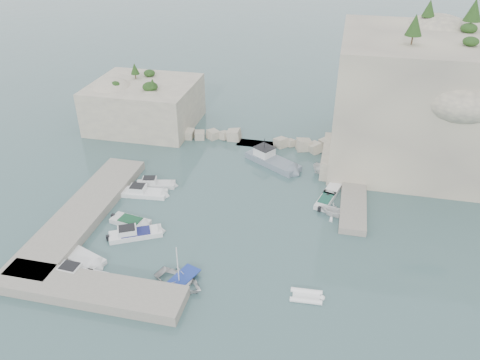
% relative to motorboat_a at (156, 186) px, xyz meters
% --- Properties ---
extents(ground, '(400.00, 400.00, 0.00)m').
position_rel_motorboat_a_xyz_m(ground, '(11.32, -6.95, 0.00)').
color(ground, '#426264').
rests_on(ground, ground).
extents(cliff_east, '(26.00, 22.00, 17.00)m').
position_rel_motorboat_a_xyz_m(cliff_east, '(34.32, 16.05, 8.50)').
color(cliff_east, beige).
rests_on(cliff_east, ground).
extents(cliff_terrace, '(8.00, 10.00, 2.50)m').
position_rel_motorboat_a_xyz_m(cliff_terrace, '(24.32, 11.05, 1.25)').
color(cliff_terrace, beige).
rests_on(cliff_terrace, ground).
extents(outcrop_west, '(16.00, 14.00, 7.00)m').
position_rel_motorboat_a_xyz_m(outcrop_west, '(-8.68, 18.05, 3.50)').
color(outcrop_west, beige).
rests_on(outcrop_west, ground).
extents(quay_west, '(5.00, 24.00, 1.10)m').
position_rel_motorboat_a_xyz_m(quay_west, '(-5.68, -7.95, 0.55)').
color(quay_west, '#9E9689').
rests_on(quay_west, ground).
extents(quay_south, '(18.00, 4.00, 1.10)m').
position_rel_motorboat_a_xyz_m(quay_south, '(1.32, -19.45, 0.55)').
color(quay_south, '#9E9689').
rests_on(quay_south, ground).
extents(ledge_east, '(3.00, 16.00, 0.80)m').
position_rel_motorboat_a_xyz_m(ledge_east, '(24.82, 3.05, 0.40)').
color(ledge_east, '#9E9689').
rests_on(ledge_east, ground).
extents(breakwater, '(28.00, 3.00, 1.40)m').
position_rel_motorboat_a_xyz_m(breakwater, '(10.32, 15.05, 0.70)').
color(breakwater, beige).
rests_on(breakwater, ground).
extents(motorboat_a, '(5.66, 2.74, 1.40)m').
position_rel_motorboat_a_xyz_m(motorboat_a, '(0.00, 0.00, 0.00)').
color(motorboat_a, silver).
rests_on(motorboat_a, ground).
extents(motorboat_b, '(6.23, 2.55, 1.40)m').
position_rel_motorboat_a_xyz_m(motorboat_b, '(-0.58, -2.23, 0.00)').
color(motorboat_b, white).
rests_on(motorboat_b, ground).
extents(motorboat_c, '(5.21, 2.62, 0.70)m').
position_rel_motorboat_a_xyz_m(motorboat_c, '(0.23, -8.23, 0.00)').
color(motorboat_c, silver).
rests_on(motorboat_c, ground).
extents(motorboat_d, '(6.40, 4.53, 1.40)m').
position_rel_motorboat_a_xyz_m(motorboat_d, '(1.77, -10.29, 0.00)').
color(motorboat_d, white).
rests_on(motorboat_d, ground).
extents(motorboat_e, '(5.22, 3.55, 0.70)m').
position_rel_motorboat_a_xyz_m(motorboat_e, '(-1.60, -15.31, 0.00)').
color(motorboat_e, silver).
rests_on(motorboat_e, ground).
extents(motorboat_f, '(6.21, 2.19, 1.40)m').
position_rel_motorboat_a_xyz_m(motorboat_f, '(-0.97, -17.61, 0.00)').
color(motorboat_f, white).
rests_on(motorboat_f, ground).
extents(rowboat, '(6.12, 5.24, 1.07)m').
position_rel_motorboat_a_xyz_m(rowboat, '(8.89, -16.42, 0.00)').
color(rowboat, silver).
rests_on(rowboat, ground).
extents(inflatable_dinghy, '(3.31, 1.75, 0.44)m').
position_rel_motorboat_a_xyz_m(inflatable_dinghy, '(20.87, -15.43, 0.00)').
color(inflatable_dinghy, white).
rests_on(inflatable_dinghy, ground).
extents(tender_east_a, '(4.07, 3.78, 1.76)m').
position_rel_motorboat_a_xyz_m(tender_east_a, '(22.63, -1.50, 0.00)').
color(tender_east_a, white).
rests_on(tender_east_a, ground).
extents(tender_east_b, '(2.69, 4.81, 0.70)m').
position_rel_motorboat_a_xyz_m(tender_east_b, '(21.50, 1.01, 0.00)').
color(tender_east_b, silver).
rests_on(tender_east_b, ground).
extents(tender_east_c, '(2.72, 4.99, 0.70)m').
position_rel_motorboat_a_xyz_m(tender_east_c, '(22.31, 4.10, 0.00)').
color(tender_east_c, white).
rests_on(tender_east_c, ground).
extents(tender_east_d, '(4.61, 2.02, 1.74)m').
position_rel_motorboat_a_xyz_m(tender_east_d, '(21.56, 7.90, 0.00)').
color(tender_east_d, silver).
rests_on(tender_east_d, ground).
extents(work_boat, '(9.10, 7.20, 2.20)m').
position_rel_motorboat_a_xyz_m(work_boat, '(13.72, 9.17, 0.00)').
color(work_boat, slate).
rests_on(work_boat, ground).
extents(rowboat_mast, '(0.10, 0.10, 4.20)m').
position_rel_motorboat_a_xyz_m(rowboat_mast, '(8.89, -16.42, 2.64)').
color(rowboat_mast, white).
rests_on(rowboat_mast, rowboat).
extents(vegetation, '(53.48, 13.88, 13.40)m').
position_rel_motorboat_a_xyz_m(vegetation, '(29.15, 17.45, 17.93)').
color(vegetation, '#1E4219').
rests_on(vegetation, ground).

